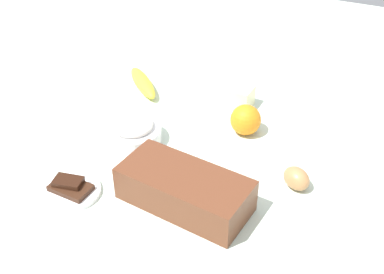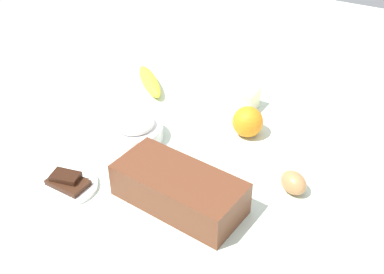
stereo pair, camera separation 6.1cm
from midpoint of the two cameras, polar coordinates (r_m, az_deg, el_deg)
name	(u,v)px [view 2 (the right image)]	position (r m, az deg, el deg)	size (l,w,h in m)	color
ground_plane	(192,153)	(1.21, 1.43, -1.94)	(2.40, 2.40, 0.02)	silver
loaf_pan	(179,189)	(1.03, 0.15, -6.11)	(0.29, 0.16, 0.08)	brown
flour_bowl	(135,129)	(1.23, -5.36, 0.93)	(0.14, 0.14, 0.07)	white
banana	(150,81)	(1.46, -3.81, 6.53)	(0.19, 0.04, 0.04)	yellow
orange_fruit	(248,122)	(1.25, 7.94, 1.76)	(0.08, 0.08, 0.08)	orange
butter_block	(241,98)	(1.36, 7.04, 4.59)	(0.09, 0.06, 0.06)	#F4EDB2
egg_near_butter	(293,183)	(1.10, 13.38, -5.26)	(0.05, 0.05, 0.07)	#B87C4B
chocolate_plate	(68,184)	(1.12, -12.82, -5.47)	(0.13, 0.13, 0.03)	white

